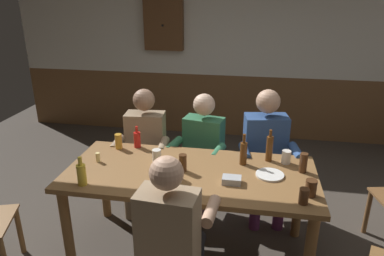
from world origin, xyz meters
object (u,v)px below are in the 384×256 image
Objects in this scene: person_1 at (201,149)px; condiment_caddy at (232,180)px; bottle_0 at (137,139)px; bottle_3 at (82,174)px; person_0 at (144,144)px; plate_0 at (270,175)px; pint_glass_5 at (183,163)px; pint_glass_3 at (174,172)px; pint_glass_1 at (303,163)px; pint_glass_6 at (119,141)px; bottle_2 at (269,148)px; pint_glass_0 at (311,188)px; person_3 at (172,234)px; table_candle at (98,157)px; pint_glass_7 at (157,157)px; pint_glass_2 at (286,157)px; wall_dart_cabinet at (164,25)px; dining_table at (190,182)px; bottle_1 at (243,153)px; pint_glass_4 at (304,196)px; person_2 at (266,149)px.

person_1 is 8.51× the size of condiment_caddy.
bottle_3 is (-0.19, -0.72, 0.01)m from bottle_0.
bottle_3 is at bearing 76.48° from person_0.
person_0 is 1.36m from plate_0.
pint_glass_3 is at bearing -107.28° from pint_glass_5.
person_1 is 0.64m from bottle_0.
bottle_3 is (-0.73, -1.01, 0.20)m from person_1.
pint_glass_6 is (-1.58, 0.18, -0.01)m from pint_glass_1.
pint_glass_0 is at bearing -61.80° from bottle_2.
table_candle is (-0.79, 0.71, 0.13)m from person_3.
pint_glass_7 is at bearing 176.79° from plate_0.
pint_glass_3 is at bearing -48.45° from bottle_0.
bottle_0 is 1.81× the size of pint_glass_2.
pint_glass_0 is 3.44m from wall_dart_cabinet.
plate_0 is at bearing 3.50° from dining_table.
person_0 is 4.55× the size of bottle_1.
person_0 is 1.73× the size of wall_dart_cabinet.
table_candle is 0.57× the size of pint_glass_5.
bottle_2 is at bearing 91.07° from plate_0.
person_1 reaches higher than pint_glass_0.
person_1 is at bearing 149.53° from pint_glass_1.
pint_glass_1 is at bearing -31.40° from bottle_2.
person_0 is 1.73m from pint_glass_4.
bottle_1 is at bearing -167.33° from pint_glass_2.
table_candle is at bearing 171.72° from pint_glass_0.
person_2 is 8.92× the size of pint_glass_5.
person_0 is at bearing 72.38° from table_candle.
person_1 is 1.27m from pint_glass_0.
person_0 reaches higher than bottle_0.
pint_glass_2 is 1.06m from pint_glass_7.
bottle_3 reaches higher than condiment_caddy.
bottle_2 is 1.33m from pint_glass_6.
person_0 reaches higher than bottle_2.
pint_glass_1 is 1.39× the size of pint_glass_3.
pint_glass_2 is at bearing 22.46° from bottle_3.
bottle_0 is at bearing 170.67° from pint_glass_1.
pint_glass_2 is at bearing 12.67° from bottle_1.
person_0 is at bearing 118.60° from person_3.
pint_glass_5 is (0.53, -0.67, 0.17)m from person_0.
pint_glass_0 reaches higher than table_candle.
pint_glass_4 is at bearing 28.28° from person_3.
pint_glass_5 is at bearing -156.41° from bottle_1.
person_1 is at bearing 54.18° from bottle_3.
pint_glass_1 is (1.46, -0.52, 0.18)m from person_0.
pint_glass_6 is at bearing 87.25° from bottle_3.
person_2 reaches higher than bottle_3.
pint_glass_5 is 1.14× the size of pint_glass_7.
person_3 is at bearing -128.03° from pint_glass_2.
person_1 reaches higher than bottle_1.
bottle_2 is at bearing 13.34° from pint_glass_7.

